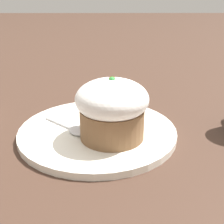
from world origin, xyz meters
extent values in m
plane|color=#3D281E|center=(0.00, 0.00, 0.00)|extent=(4.00, 4.00, 0.00)
cylinder|color=white|center=(0.00, 0.00, 0.01)|extent=(0.26, 0.26, 0.01)
cylinder|color=brown|center=(-0.03, -0.02, 0.04)|extent=(0.10, 0.10, 0.05)
ellipsoid|color=white|center=(-0.03, -0.02, 0.08)|extent=(0.11, 0.11, 0.06)
cone|color=orange|center=(-0.02, -0.02, 0.10)|extent=(0.02, 0.01, 0.01)
sphere|color=green|center=(-0.03, -0.02, 0.10)|extent=(0.01, 0.01, 0.01)
cube|color=silver|center=(0.02, 0.06, 0.01)|extent=(0.05, 0.06, 0.00)
ellipsoid|color=silver|center=(-0.01, 0.03, 0.01)|extent=(0.05, 0.05, 0.01)
camera|label=1|loc=(-0.46, -0.02, 0.24)|focal=50.00mm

